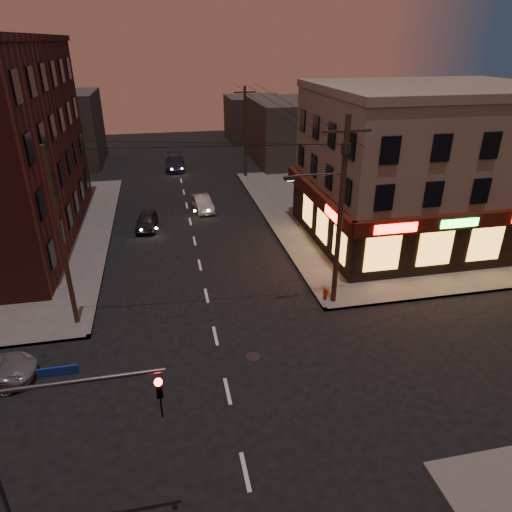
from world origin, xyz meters
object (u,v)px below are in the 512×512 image
object	(u,v)px
sedan_far	(175,163)
fire_hydrant	(325,293)
sedan_near	(147,221)
sedan_mid	(202,203)

from	to	relation	value
sedan_far	fire_hydrant	size ratio (longest dim) A/B	6.99
sedan_near	sedan_mid	world-z (taller)	sedan_near
sedan_far	fire_hydrant	distance (m)	31.61
sedan_near	fire_hydrant	size ratio (longest dim) A/B	5.12
sedan_far	sedan_near	bearing A→B (deg)	-97.22
sedan_near	sedan_far	bearing A→B (deg)	85.75
sedan_far	fire_hydrant	world-z (taller)	sedan_far
sedan_mid	fire_hydrant	bearing A→B (deg)	-80.21
fire_hydrant	sedan_far	bearing A→B (deg)	102.39
sedan_mid	sedan_near	bearing A→B (deg)	-151.78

